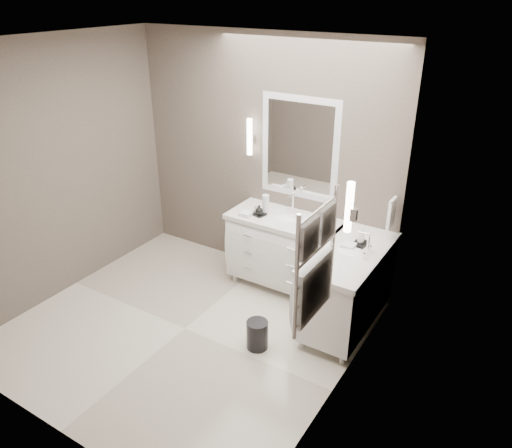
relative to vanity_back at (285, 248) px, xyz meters
The scene contains 21 objects.
floor 1.39m from the vanity_back, 110.17° to the right, with size 3.20×3.00×0.01m, color beige.
ceiling 2.57m from the vanity_back, 110.17° to the right, with size 3.20×3.00×0.01m, color white.
wall_back 1.01m from the vanity_back, 148.11° to the left, with size 3.20×0.01×2.70m, color #574D46.
wall_front 2.90m from the vanity_back, 99.36° to the right, with size 3.20×0.01×2.70m, color #574D46.
wall_left 2.54m from the vanity_back, 149.20° to the right, with size 0.01×3.00×2.70m, color #574D46.
wall_right 1.89m from the vanity_back, 46.69° to the right, with size 0.01×3.00×2.70m, color #574D46.
vanity_back is the anchor object (origin of this frame).
vanity_right 0.93m from the vanity_back, 20.38° to the right, with size 0.59×1.24×0.97m.
mirror_back 1.10m from the vanity_back, 90.00° to the left, with size 0.90×0.02×1.10m.
mirror_right 1.62m from the vanity_back, 20.48° to the right, with size 0.02×0.90×1.10m.
sconce_back 1.27m from the vanity_back, 160.98° to the left, with size 0.06×0.06×0.40m.
sconce_right 1.84m from the vanity_back, 43.07° to the right, with size 0.06×0.06×0.40m.
towel_bar_corner 1.26m from the vanity_back, ahead, with size 0.03×0.22×0.30m.
towel_ladder 2.16m from the vanity_back, 55.90° to the right, with size 0.06×0.58×0.90m.
waste_bin 1.17m from the vanity_back, 73.86° to the right, with size 0.20×0.20×0.29m, color black.
amenity_tray_back 0.48m from the vanity_back, 162.08° to the right, with size 0.16×0.12×0.02m, color black.
amenity_tray_right 0.99m from the vanity_back, ahead, with size 0.12×0.16×0.02m, color black.
water_bottle 0.53m from the vanity_back, behind, with size 0.08×0.08×0.22m, color silver.
soap_bottle_a 0.56m from the vanity_back, 167.07° to the right, with size 0.06×0.06×0.13m, color white.
soap_bottle_b 0.53m from the vanity_back, 154.44° to the right, with size 0.08×0.08×0.11m, color black.
soap_bottle_c 1.03m from the vanity_back, ahead, with size 0.06×0.06×0.17m, color white.
Camera 1 is at (2.74, -3.05, 3.11)m, focal length 35.00 mm.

